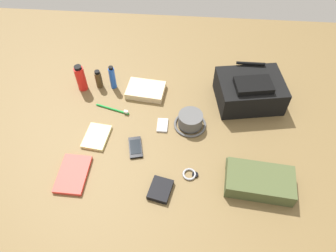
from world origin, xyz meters
TOP-DOWN VIEW (x-y plane):
  - ground_plane at (0.00, 0.00)m, footprint 2.64×2.02m
  - backpack at (0.41, 0.24)m, footprint 0.37×0.31m
  - toiletry_pouch at (0.42, -0.27)m, footprint 0.30×0.22m
  - bucket_hat at (0.11, 0.05)m, footprint 0.16×0.16m
  - sunscreen_spray at (-0.49, 0.26)m, footprint 0.05×0.05m
  - cologne_bottle at (-0.40, 0.29)m, footprint 0.04×0.04m
  - deodorant_spray at (-0.32, 0.29)m, footprint 0.03×0.03m
  - paperback_novel at (-0.40, -0.28)m, footprint 0.13×0.20m
  - cell_phone at (-0.15, -0.12)m, footprint 0.08×0.13m
  - media_player at (-0.03, 0.03)m, footprint 0.05×0.08m
  - wristwatch at (0.12, -0.24)m, footprint 0.07×0.06m
  - toothbrush at (-0.29, 0.11)m, footprint 0.18×0.06m
  - wallet at (-0.01, -0.33)m, footprint 0.11×0.13m
  - notepad at (-0.34, -0.07)m, footprint 0.13×0.16m
  - folded_towel at (-0.14, 0.26)m, footprint 0.21×0.16m

SIDE VIEW (x-z plane):
  - ground_plane at x=0.00m, z-range -0.02..0.00m
  - media_player at x=-0.03m, z-range 0.00..0.01m
  - wristwatch at x=0.12m, z-range 0.00..0.01m
  - toothbrush at x=-0.29m, z-range 0.00..0.02m
  - cell_phone at x=-0.15m, z-range 0.00..0.01m
  - notepad at x=-0.34m, z-range 0.00..0.02m
  - paperback_novel at x=-0.40m, z-range 0.00..0.02m
  - wallet at x=-0.01m, z-range 0.00..0.02m
  - folded_towel at x=-0.14m, z-range 0.00..0.04m
  - bucket_hat at x=0.11m, z-range 0.00..0.07m
  - toiletry_pouch at x=0.42m, z-range 0.00..0.07m
  - cologne_bottle at x=-0.40m, z-range 0.00..0.11m
  - deodorant_spray at x=-0.32m, z-range 0.00..0.14m
  - backpack at x=0.41m, z-range -0.01..0.16m
  - sunscreen_spray at x=-0.49m, z-range 0.00..0.15m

